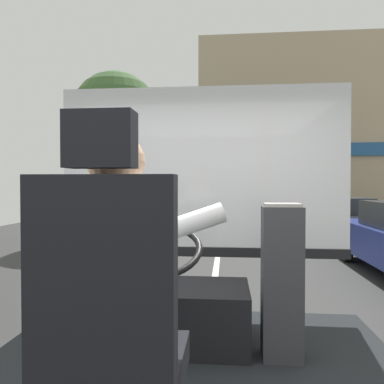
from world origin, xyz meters
TOP-DOWN VIEW (x-y plane):
  - ground at (0.00, 8.80)m, footprint 18.00×44.00m
  - driver_seat at (-0.18, -0.37)m, footprint 0.48×0.48m
  - bus_driver at (-0.18, -0.26)m, footprint 0.81×0.64m
  - steering_console at (-0.18, 0.88)m, footprint 1.10×0.99m
  - fare_box at (0.56, 0.75)m, footprint 0.25×0.20m
  - windshield_panel at (0.00, 1.62)m, footprint 2.50×0.08m
  - street_tree at (-3.36, 10.17)m, footprint 2.80×2.80m
  - shop_building at (5.22, 18.51)m, footprint 12.74×4.59m
  - parked_car_black at (3.58, 10.26)m, footprint 1.85×4.08m

SIDE VIEW (x-z plane):
  - ground at x=0.00m, z-range -0.05..0.00m
  - parked_car_black at x=3.58m, z-range 0.02..1.34m
  - steering_console at x=-0.18m, z-range 0.42..1.28m
  - fare_box at x=0.56m, z-range 0.62..1.60m
  - driver_seat at x=-0.18m, z-range 0.53..1.86m
  - bus_driver at x=-0.18m, z-range 0.99..1.81m
  - windshield_panel at x=0.00m, z-range 0.93..2.41m
  - street_tree at x=-3.36m, z-range 1.23..6.56m
  - shop_building at x=5.22m, z-range 0.00..8.83m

